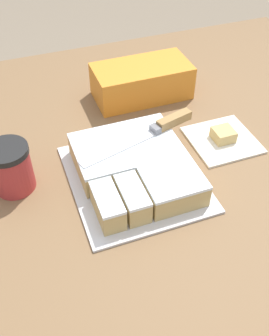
% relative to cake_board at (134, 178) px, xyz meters
% --- Properties ---
extents(ground_plane, '(8.00, 8.00, 0.00)m').
position_rel_cake_board_xyz_m(ground_plane, '(0.08, 0.10, -0.92)').
color(ground_plane, '#7F705B').
extents(countertop, '(1.40, 1.10, 0.92)m').
position_rel_cake_board_xyz_m(countertop, '(0.08, 0.10, -0.46)').
color(countertop, brown).
rests_on(countertop, ground_plane).
extents(cake_board, '(0.28, 0.31, 0.01)m').
position_rel_cake_board_xyz_m(cake_board, '(0.00, 0.00, 0.00)').
color(cake_board, silver).
rests_on(cake_board, countertop).
extents(cake, '(0.23, 0.26, 0.06)m').
position_rel_cake_board_xyz_m(cake, '(0.00, 0.00, 0.03)').
color(cake, tan).
rests_on(cake, cake_board).
extents(knife, '(0.29, 0.10, 0.02)m').
position_rel_cake_board_xyz_m(knife, '(0.09, 0.07, 0.07)').
color(knife, silver).
rests_on(knife, cake).
extents(coffee_cup, '(0.09, 0.09, 0.11)m').
position_rel_cake_board_xyz_m(coffee_cup, '(-0.25, 0.07, 0.05)').
color(coffee_cup, '#B23333').
rests_on(coffee_cup, countertop).
extents(paper_napkin, '(0.16, 0.16, 0.01)m').
position_rel_cake_board_xyz_m(paper_napkin, '(0.25, 0.05, 0.00)').
color(paper_napkin, white).
rests_on(paper_napkin, countertop).
extents(brownie, '(0.05, 0.05, 0.03)m').
position_rel_cake_board_xyz_m(brownie, '(0.25, 0.05, 0.02)').
color(brownie, tan).
rests_on(brownie, paper_napkin).
extents(storage_box, '(0.26, 0.13, 0.09)m').
position_rel_cake_board_xyz_m(storage_box, '(0.13, 0.30, 0.04)').
color(storage_box, orange).
rests_on(storage_box, countertop).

